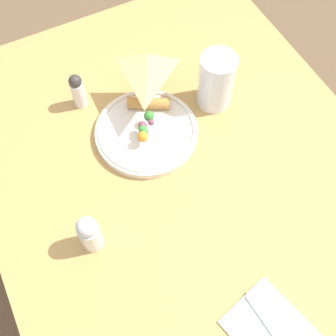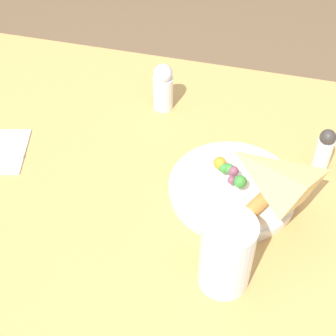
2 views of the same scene
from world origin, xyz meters
name	(u,v)px [view 1 (image 1 of 2)]	position (x,y,z in m)	size (l,w,h in m)	color
ground_plane	(183,281)	(0.00, 0.00, 0.00)	(6.00, 6.00, 0.00)	brown
dining_table	(192,210)	(0.00, 0.00, 0.63)	(1.08, 0.77, 0.74)	tan
plate_pizza	(146,130)	(0.15, 0.03, 0.76)	(0.21, 0.21, 0.05)	silver
milk_glass	(216,82)	(0.17, -0.14, 0.81)	(0.08, 0.08, 0.13)	white
salt_shaker	(89,233)	(-0.02, 0.22, 0.79)	(0.04, 0.04, 0.10)	silver
pepper_shaker	(78,90)	(0.29, 0.12, 0.79)	(0.03, 0.03, 0.09)	silver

